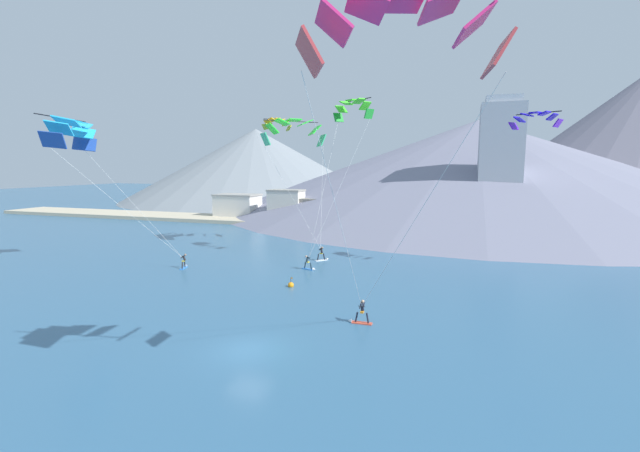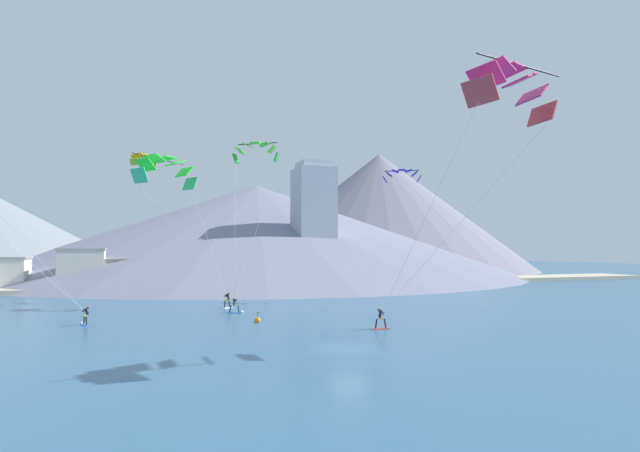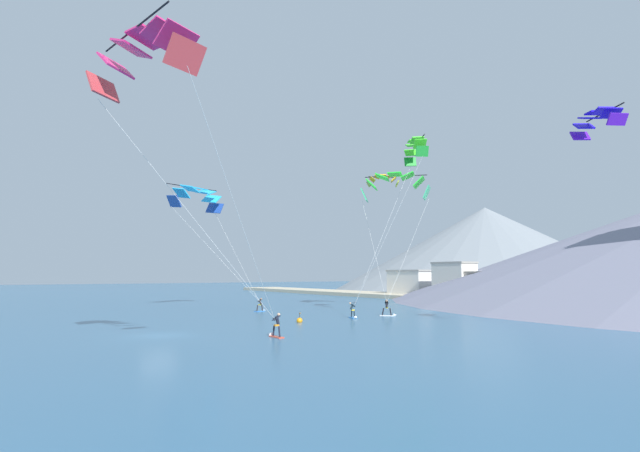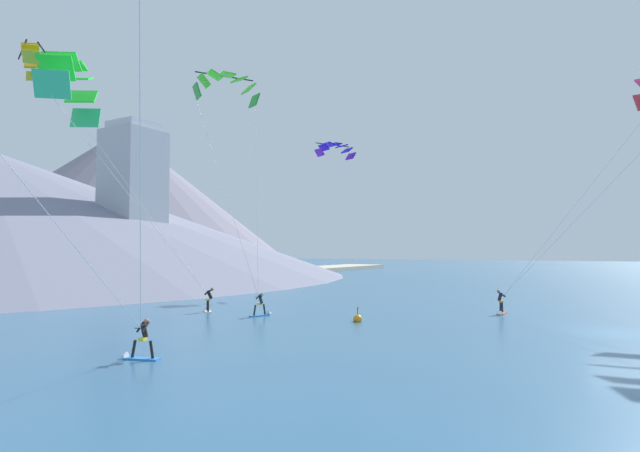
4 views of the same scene
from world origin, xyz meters
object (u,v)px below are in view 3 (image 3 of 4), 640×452
Objects in this scene: kitesurfer_far_left at (389,311)px; parafoil_kite_distant_high_outer at (597,119)px; kitesurfer_near_trail at (275,329)px; parafoil_kite_near_lead at (197,196)px; parafoil_kite_far_left at (395,183)px; race_marker_buoy at (300,321)px; parafoil_kite_distant_low_drift at (383,179)px; kitesurfer_near_lead at (261,307)px; parafoil_kite_near_trail at (145,54)px; parafoil_kite_mid_center at (415,149)px; kitesurfer_mid_center at (353,314)px.

parafoil_kite_distant_high_outer reaches higher than kitesurfer_far_left.
parafoil_kite_near_lead is at bearing 170.09° from kitesurfer_near_trail.
parafoil_kite_far_left is 25.29m from race_marker_buoy.
kitesurfer_near_trail is 0.43× the size of parafoil_kite_distant_low_drift.
race_marker_buoy is (0.61, -11.48, -0.41)m from kitesurfer_far_left.
kitesurfer_near_trail is at bearing -59.51° from parafoil_kite_far_left.
parafoil_kite_far_left is (-6.34, 7.05, 15.34)m from kitesurfer_far_left.
kitesurfer_near_lead is 23.00m from parafoil_kite_distant_low_drift.
kitesurfer_near_trail is 0.98× the size of kitesurfer_far_left.
race_marker_buoy is (-8.10, 7.03, -0.37)m from kitesurfer_near_trail.
parafoil_kite_near_trail is (4.05, -10.62, 16.05)m from kitesurfer_near_trail.
kitesurfer_far_left is 0.10× the size of parafoil_kite_mid_center.
parafoil_kite_mid_center is at bearing 29.60° from kitesurfer_near_lead.
parafoil_kite_far_left reaches higher than race_marker_buoy.
parafoil_kite_far_left is 3.25× the size of parafoil_kite_distant_high_outer.
kitesurfer_far_left is 0.37× the size of parafoil_kite_distant_high_outer.
parafoil_kite_far_left is at bearing 51.27° from parafoil_kite_near_lead.
kitesurfer_near_trail is at bearing -25.07° from kitesurfer_near_lead.
parafoil_kite_near_lead reaches higher than kitesurfer_far_left.
parafoil_kite_distant_high_outer is at bearing 56.07° from kitesurfer_near_trail.
parafoil_kite_far_left is at bearing -5.41° from parafoil_kite_distant_low_drift.
kitesurfer_near_trail is at bearing -40.96° from race_marker_buoy.
parafoil_kite_near_trail reaches higher than parafoil_kite_far_left.
parafoil_kite_distant_low_drift is at bearing 120.77° from parafoil_kite_near_trail.
kitesurfer_near_lead is at bearing -165.13° from parafoil_kite_distant_high_outer.
parafoil_kite_near_lead is 29.46m from parafoil_kite_mid_center.
parafoil_kite_near_lead reaches higher than kitesurfer_mid_center.
parafoil_kite_mid_center is (-9.59, 30.27, 0.95)m from parafoil_kite_near_trail.
parafoil_kite_mid_center is 11.32m from parafoil_kite_far_left.
parafoil_kite_near_trail is (35.24, -16.07, 1.94)m from parafoil_kite_near_lead.
kitesurfer_near_lead is 39.55m from parafoil_kite_distant_high_outer.
kitesurfer_near_trail is 19.67m from parafoil_kite_near_trail.
parafoil_kite_mid_center is 1.09× the size of parafoil_kite_far_left.
kitesurfer_far_left is (-8.71, 18.52, 0.04)m from kitesurfer_near_trail.
parafoil_kite_far_left is at bearing 110.56° from race_marker_buoy.
kitesurfer_mid_center is (13.32, 3.47, -0.01)m from kitesurfer_near_lead.
parafoil_kite_mid_center is (3.17, 1.13, 16.96)m from kitesurfer_far_left.
kitesurfer_mid_center is 0.36× the size of parafoil_kite_distant_high_outer.
parafoil_kite_distant_high_outer is at bearing 30.60° from race_marker_buoy.
parafoil_kite_near_trail is at bearing -24.51° from parafoil_kite_near_lead.
parafoil_kite_near_lead is (-31.19, 5.45, 14.11)m from kitesurfer_near_trail.
kitesurfer_mid_center is at bearing 122.25° from kitesurfer_near_trail.
kitesurfer_mid_center is 1.74× the size of race_marker_buoy.
parafoil_kite_mid_center reaches higher than parafoil_kite_distant_high_outer.
kitesurfer_near_lead is 0.43× the size of parafoil_kite_distant_low_drift.
parafoil_kite_mid_center is at bearing 61.88° from kitesurfer_mid_center.
parafoil_kite_near_trail is (26.06, -20.91, 16.10)m from kitesurfer_near_lead.
parafoil_kite_near_trail reaches higher than parafoil_kite_distant_high_outer.
kitesurfer_near_lead is at bearing -148.26° from kitesurfer_far_left.
kitesurfer_far_left is 0.12× the size of parafoil_kite_near_lead.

